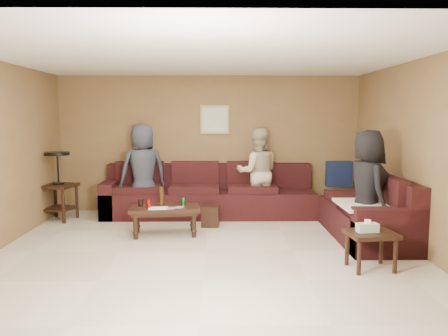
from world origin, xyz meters
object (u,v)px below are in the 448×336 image
waste_bin (210,216)px  person_middle (258,172)px  sectional_sofa (257,204)px  coffee_table (165,211)px  side_table_right (371,237)px  end_table_left (59,185)px  person_left (143,171)px  person_right (367,188)px

waste_bin → person_middle: (0.82, 0.72, 0.62)m
sectional_sofa → person_middle: size_ratio=2.98×
coffee_table → waste_bin: (0.67, 0.51, -0.20)m
side_table_right → coffee_table: bearing=149.6°
waste_bin → person_middle: size_ratio=0.21×
end_table_left → waste_bin: size_ratio=3.53×
person_left → person_right: 3.70m
end_table_left → person_right: bearing=-17.8°
end_table_left → person_middle: bearing=4.5°
person_left → person_middle: (1.99, 0.15, -0.04)m
person_left → waste_bin: bearing=131.7°
side_table_right → person_middle: (-1.06, 2.73, 0.39)m
sectional_sofa → end_table_left: end_table_left is taller
waste_bin → person_middle: 1.25m
waste_bin → coffee_table: bearing=-142.8°
coffee_table → person_left: (-0.49, 1.08, 0.45)m
sectional_sofa → side_table_right: bearing=-63.5°
person_middle → waste_bin: bearing=39.0°
sectional_sofa → waste_bin: size_ratio=14.08×
sectional_sofa → person_left: bearing=169.6°
waste_bin → person_left: person_left is taller
waste_bin → person_left: (-1.17, 0.56, 0.65)m
side_table_right → person_middle: bearing=111.3°
coffee_table → person_middle: size_ratio=0.69×
sectional_sofa → person_left: size_ratio=2.84×
coffee_table → person_middle: bearing=39.4°
end_table_left → waste_bin: 2.65m
waste_bin → person_right: size_ratio=0.21×
end_table_left → person_left: person_left is taller
side_table_right → person_left: 4.02m
coffee_table → end_table_left: (-1.90, 0.96, 0.24)m
person_left → coffee_table: bearing=92.1°
sectional_sofa → waste_bin: sectional_sofa is taller
sectional_sofa → waste_bin: (-0.78, -0.21, -0.16)m
coffee_table → person_left: person_left is taller
end_table_left → person_middle: (3.40, 0.27, 0.17)m
waste_bin → end_table_left: bearing=170.2°
coffee_table → end_table_left: 2.15m
coffee_table → end_table_left: bearing=153.3°
coffee_table → waste_bin: bearing=37.2°
sectional_sofa → person_middle: (0.04, 0.51, 0.46)m
waste_bin → side_table_right: bearing=-46.9°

